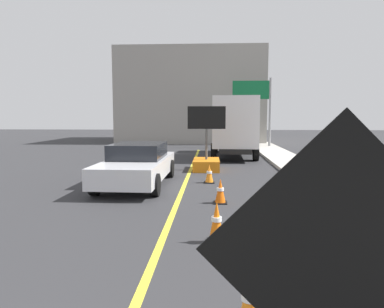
% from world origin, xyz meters
% --- Properties ---
extents(lane_center_stripe, '(0.14, 36.00, 0.01)m').
position_xyz_m(lane_center_stripe, '(0.00, 6.00, 0.00)').
color(lane_center_stripe, yellow).
rests_on(lane_center_stripe, ground).
extents(roadwork_sign, '(1.63, 0.08, 2.33)m').
position_xyz_m(roadwork_sign, '(1.65, 1.97, 1.47)').
color(roadwork_sign, '#593819').
rests_on(roadwork_sign, ground).
extents(arrow_board_trailer, '(1.60, 1.81, 2.70)m').
position_xyz_m(arrow_board_trailer, '(0.67, 15.06, 0.48)').
color(arrow_board_trailer, orange).
rests_on(arrow_board_trailer, ground).
extents(box_truck, '(2.60, 6.63, 3.28)m').
position_xyz_m(box_truck, '(2.13, 20.14, 1.78)').
color(box_truck, black).
rests_on(box_truck, ground).
extents(pickup_car, '(2.06, 4.88, 1.38)m').
position_xyz_m(pickup_car, '(-1.56, 11.59, 0.70)').
color(pickup_car, silver).
rests_on(pickup_car, ground).
extents(highway_guide_sign, '(2.79, 0.18, 5.00)m').
position_xyz_m(highway_guide_sign, '(4.26, 25.91, 3.42)').
color(highway_guide_sign, gray).
rests_on(highway_guide_sign, ground).
extents(far_building_block, '(12.33, 9.93, 7.92)m').
position_xyz_m(far_building_block, '(-0.94, 33.42, 3.96)').
color(far_building_block, gray).
rests_on(far_building_block, ground).
extents(traffic_cone_near_sign, '(0.36, 0.36, 0.78)m').
position_xyz_m(traffic_cone_near_sign, '(1.32, 3.49, 0.38)').
color(traffic_cone_near_sign, black).
rests_on(traffic_cone_near_sign, ground).
extents(traffic_cone_mid_lane, '(0.36, 0.36, 0.77)m').
position_xyz_m(traffic_cone_mid_lane, '(1.01, 6.26, 0.38)').
color(traffic_cone_mid_lane, black).
rests_on(traffic_cone_mid_lane, ground).
extents(traffic_cone_far_lane, '(0.36, 0.36, 0.65)m').
position_xyz_m(traffic_cone_far_lane, '(1.14, 9.21, 0.32)').
color(traffic_cone_far_lane, black).
rests_on(traffic_cone_far_lane, ground).
extents(traffic_cone_curbside, '(0.36, 0.36, 0.64)m').
position_xyz_m(traffic_cone_curbside, '(0.82, 12.08, 0.32)').
color(traffic_cone_curbside, black).
rests_on(traffic_cone_curbside, ground).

